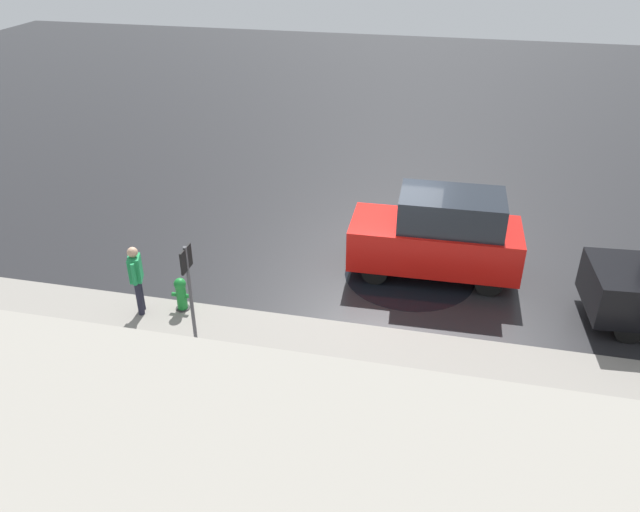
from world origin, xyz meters
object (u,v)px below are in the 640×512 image
pedestrian (136,275)px  moving_hatchback (439,235)px  fire_hydrant (181,295)px  sign_post (189,286)px

pedestrian → moving_hatchback: bearing=-153.1°
fire_hydrant → moving_hatchback: bearing=-152.2°
moving_hatchback → sign_post: 6.04m
moving_hatchback → sign_post: size_ratio=1.64×
moving_hatchback → sign_post: bearing=43.2°
moving_hatchback → pedestrian: (6.08, 3.08, -0.07)m
fire_hydrant → pedestrian: bearing=20.2°
sign_post → pedestrian: bearing=-31.6°
fire_hydrant → pedestrian: (0.81, 0.30, 0.56)m
fire_hydrant → sign_post: 1.99m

